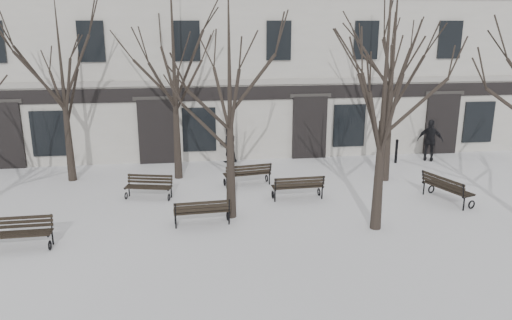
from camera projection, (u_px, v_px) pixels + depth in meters
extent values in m
plane|color=white|center=(258.00, 228.00, 15.53)|extent=(100.00, 100.00, 0.00)
cube|color=beige|center=(225.00, 35.00, 26.49)|extent=(40.00, 10.00, 11.00)
cube|color=#9B958E|center=(234.00, 82.00, 22.19)|extent=(40.00, 0.12, 0.25)
cube|color=black|center=(234.00, 93.00, 22.31)|extent=(40.00, 0.10, 0.60)
cube|color=black|center=(3.00, 136.00, 21.48)|extent=(1.60, 0.22, 2.90)
cube|color=black|center=(49.00, 133.00, 21.71)|extent=(1.50, 0.14, 2.00)
cube|color=black|center=(157.00, 132.00, 22.29)|extent=(1.60, 0.22, 2.90)
cube|color=#2D2B28|center=(155.00, 98.00, 21.85)|extent=(1.90, 0.08, 0.18)
cube|color=black|center=(199.00, 129.00, 22.53)|extent=(1.50, 0.14, 2.00)
cube|color=black|center=(309.00, 128.00, 23.17)|extent=(1.60, 0.22, 2.90)
cube|color=#2D2B28|center=(311.00, 96.00, 22.73)|extent=(1.90, 0.08, 0.18)
cube|color=black|center=(349.00, 125.00, 23.40)|extent=(1.50, 0.14, 2.00)
cube|color=black|center=(441.00, 124.00, 23.99)|extent=(1.60, 0.22, 2.90)
cube|color=#2D2B28|center=(445.00, 93.00, 23.55)|extent=(1.90, 0.08, 0.18)
cube|color=black|center=(478.00, 122.00, 24.22)|extent=(1.50, 0.14, 2.00)
cube|color=black|center=(91.00, 41.00, 20.93)|extent=(1.10, 0.14, 1.70)
cube|color=black|center=(187.00, 41.00, 21.44)|extent=(1.10, 0.14, 1.70)
cube|color=black|center=(279.00, 41.00, 21.94)|extent=(1.10, 0.14, 1.70)
cube|color=black|center=(366.00, 40.00, 22.44)|extent=(1.10, 0.14, 1.70)
cube|color=black|center=(450.00, 40.00, 22.94)|extent=(1.10, 0.14, 1.70)
cone|color=black|center=(231.00, 171.00, 16.00)|extent=(0.34, 0.34, 3.12)
cone|color=black|center=(379.00, 176.00, 15.04)|extent=(0.34, 0.34, 3.38)
cone|color=black|center=(69.00, 144.00, 19.80)|extent=(0.34, 0.34, 2.99)
cone|color=black|center=(177.00, 135.00, 20.03)|extent=(0.34, 0.34, 3.59)
cone|color=black|center=(388.00, 136.00, 19.74)|extent=(0.34, 0.34, 3.63)
torus|color=black|center=(50.00, 245.00, 13.98)|extent=(0.06, 0.29, 0.29)
cylinder|color=black|center=(53.00, 237.00, 14.30)|extent=(0.05, 0.05, 0.45)
cube|color=black|center=(50.00, 233.00, 14.06)|extent=(0.07, 0.55, 0.05)
cube|color=black|center=(16.00, 237.00, 13.72)|extent=(1.80, 0.14, 0.03)
cube|color=black|center=(17.00, 235.00, 13.85)|extent=(1.80, 0.14, 0.03)
cube|color=black|center=(19.00, 233.00, 13.99)|extent=(1.80, 0.14, 0.03)
cube|color=black|center=(20.00, 231.00, 14.12)|extent=(1.80, 0.14, 0.03)
cube|color=black|center=(20.00, 226.00, 14.12)|extent=(1.80, 0.09, 0.09)
cube|color=black|center=(20.00, 222.00, 14.11)|extent=(1.80, 0.09, 0.09)
cube|color=black|center=(19.00, 218.00, 14.10)|extent=(1.80, 0.09, 0.09)
cylinder|color=black|center=(52.00, 222.00, 14.26)|extent=(0.04, 0.14, 0.50)
torus|color=black|center=(227.00, 216.00, 16.08)|extent=(0.07, 0.29, 0.28)
cylinder|color=black|center=(229.00, 218.00, 15.73)|extent=(0.05, 0.05, 0.44)
cube|color=black|center=(228.00, 209.00, 15.84)|extent=(0.09, 0.54, 0.05)
torus|color=black|center=(175.00, 220.00, 15.76)|extent=(0.07, 0.29, 0.28)
cylinder|color=black|center=(176.00, 222.00, 15.41)|extent=(0.05, 0.05, 0.44)
cube|color=black|center=(175.00, 213.00, 15.51)|extent=(0.09, 0.54, 0.05)
cube|color=black|center=(201.00, 208.00, 15.87)|extent=(1.76, 0.21, 0.03)
cube|color=black|center=(202.00, 210.00, 15.74)|extent=(1.76, 0.21, 0.03)
cube|color=black|center=(202.00, 211.00, 15.61)|extent=(1.76, 0.21, 0.03)
cube|color=black|center=(202.00, 213.00, 15.49)|extent=(1.76, 0.21, 0.03)
cube|color=black|center=(203.00, 210.00, 15.41)|extent=(1.76, 0.16, 0.09)
cube|color=black|center=(202.00, 206.00, 15.36)|extent=(1.76, 0.16, 0.09)
cube|color=black|center=(202.00, 203.00, 15.31)|extent=(1.76, 0.16, 0.09)
cylinder|color=black|center=(229.00, 206.00, 15.54)|extent=(0.05, 0.14, 0.49)
cylinder|color=black|center=(175.00, 210.00, 15.22)|extent=(0.05, 0.14, 0.49)
torus|color=black|center=(319.00, 192.00, 18.37)|extent=(0.07, 0.30, 0.30)
cylinder|color=black|center=(322.00, 193.00, 17.99)|extent=(0.05, 0.05, 0.46)
cube|color=black|center=(321.00, 185.00, 18.11)|extent=(0.08, 0.57, 0.05)
torus|color=black|center=(273.00, 195.00, 18.07)|extent=(0.07, 0.30, 0.30)
cylinder|color=black|center=(275.00, 196.00, 17.69)|extent=(0.05, 0.05, 0.46)
cube|color=black|center=(274.00, 188.00, 17.81)|extent=(0.08, 0.57, 0.05)
cube|color=black|center=(296.00, 184.00, 18.17)|extent=(1.85, 0.18, 0.04)
cube|color=black|center=(297.00, 185.00, 18.03)|extent=(1.85, 0.18, 0.04)
cube|color=black|center=(298.00, 187.00, 17.89)|extent=(1.85, 0.18, 0.04)
cube|color=black|center=(299.00, 188.00, 17.76)|extent=(1.85, 0.18, 0.04)
cube|color=black|center=(299.00, 185.00, 17.68)|extent=(1.84, 0.12, 0.09)
cube|color=black|center=(300.00, 182.00, 17.63)|extent=(1.84, 0.12, 0.09)
cube|color=black|center=(300.00, 178.00, 17.58)|extent=(1.84, 0.12, 0.09)
cylinder|color=black|center=(323.00, 182.00, 17.80)|extent=(0.05, 0.15, 0.51)
cylinder|color=black|center=(276.00, 185.00, 17.50)|extent=(0.05, 0.15, 0.51)
torus|color=black|center=(126.00, 196.00, 17.99)|extent=(0.11, 0.27, 0.27)
cylinder|color=black|center=(129.00, 191.00, 18.29)|extent=(0.05, 0.05, 0.42)
cube|color=black|center=(127.00, 187.00, 18.08)|extent=(0.16, 0.51, 0.05)
torus|color=black|center=(169.00, 197.00, 17.85)|extent=(0.11, 0.27, 0.27)
cylinder|color=black|center=(171.00, 192.00, 18.15)|extent=(0.05, 0.05, 0.42)
cube|color=black|center=(170.00, 188.00, 17.93)|extent=(0.16, 0.51, 0.05)
cube|color=black|center=(147.00, 189.00, 17.80)|extent=(1.65, 0.46, 0.03)
cube|color=black|center=(148.00, 188.00, 17.93)|extent=(1.65, 0.46, 0.03)
cube|color=black|center=(149.00, 186.00, 18.05)|extent=(1.65, 0.46, 0.03)
cube|color=black|center=(150.00, 185.00, 18.18)|extent=(1.65, 0.46, 0.03)
cube|color=black|center=(150.00, 182.00, 18.18)|extent=(1.64, 0.41, 0.08)
cube|color=black|center=(150.00, 179.00, 18.17)|extent=(1.64, 0.41, 0.08)
cube|color=black|center=(150.00, 176.00, 18.16)|extent=(1.64, 0.41, 0.08)
cylinder|color=black|center=(129.00, 180.00, 18.26)|extent=(0.07, 0.14, 0.46)
cylinder|color=black|center=(171.00, 181.00, 18.11)|extent=(0.07, 0.14, 0.46)
torus|color=black|center=(267.00, 178.00, 19.97)|extent=(0.10, 0.30, 0.29)
cylinder|color=black|center=(269.00, 179.00, 19.61)|extent=(0.05, 0.05, 0.46)
cube|color=black|center=(268.00, 172.00, 19.72)|extent=(0.14, 0.56, 0.05)
torus|color=black|center=(225.00, 182.00, 19.49)|extent=(0.10, 0.30, 0.29)
cylinder|color=black|center=(227.00, 183.00, 19.12)|extent=(0.05, 0.05, 0.46)
cube|color=black|center=(226.00, 176.00, 19.23)|extent=(0.14, 0.56, 0.05)
cube|color=black|center=(245.00, 172.00, 19.67)|extent=(1.82, 0.39, 0.04)
cube|color=black|center=(246.00, 173.00, 19.54)|extent=(1.82, 0.39, 0.04)
cube|color=black|center=(247.00, 174.00, 19.41)|extent=(1.82, 0.39, 0.04)
cube|color=black|center=(248.00, 175.00, 19.28)|extent=(1.82, 0.39, 0.04)
cube|color=black|center=(249.00, 172.00, 19.21)|extent=(1.81, 0.33, 0.09)
cube|color=black|center=(249.00, 169.00, 19.16)|extent=(1.81, 0.33, 0.09)
cube|color=black|center=(249.00, 166.00, 19.10)|extent=(1.81, 0.33, 0.09)
cylinder|color=black|center=(270.00, 169.00, 19.42)|extent=(0.06, 0.15, 0.51)
cylinder|color=black|center=(227.00, 173.00, 18.93)|extent=(0.06, 0.15, 0.51)
torus|color=black|center=(472.00, 205.00, 17.07)|extent=(0.31, 0.15, 0.31)
cylinder|color=black|center=(464.00, 204.00, 16.88)|extent=(0.05, 0.05, 0.48)
cube|color=black|center=(469.00, 196.00, 16.90)|extent=(0.58, 0.25, 0.05)
torus|color=black|center=(431.00, 189.00, 18.64)|extent=(0.31, 0.15, 0.31)
cylinder|color=black|center=(424.00, 188.00, 18.45)|extent=(0.05, 0.05, 0.48)
cube|color=black|center=(428.00, 181.00, 18.47)|extent=(0.58, 0.25, 0.05)
cube|color=black|center=(452.00, 187.00, 17.78)|extent=(0.73, 1.86, 0.04)
cube|color=black|center=(449.00, 188.00, 17.71)|extent=(0.73, 1.86, 0.04)
cube|color=black|center=(446.00, 188.00, 17.65)|extent=(0.73, 1.86, 0.04)
cube|color=black|center=(443.00, 189.00, 17.58)|extent=(0.73, 1.86, 0.04)
cube|color=black|center=(443.00, 185.00, 17.53)|extent=(0.68, 1.84, 0.10)
cube|color=black|center=(443.00, 182.00, 17.48)|extent=(0.68, 1.84, 0.10)
cube|color=black|center=(443.00, 178.00, 17.44)|extent=(0.68, 1.84, 0.10)
cylinder|color=black|center=(464.00, 191.00, 16.72)|extent=(0.16, 0.09, 0.53)
cylinder|color=black|center=(423.00, 177.00, 18.29)|extent=(0.16, 0.09, 0.53)
cylinder|color=black|center=(229.00, 154.00, 22.05)|extent=(0.13, 0.13, 1.08)
sphere|color=black|center=(229.00, 142.00, 21.90)|extent=(0.15, 0.15, 0.15)
cylinder|color=black|center=(396.00, 152.00, 22.55)|extent=(0.12, 0.12, 1.01)
sphere|color=black|center=(397.00, 141.00, 22.41)|extent=(0.14, 0.14, 0.14)
imported|color=black|center=(228.00, 162.00, 22.86)|extent=(0.92, 0.78, 1.66)
imported|color=black|center=(428.00, 161.00, 23.04)|extent=(1.21, 0.97, 1.93)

